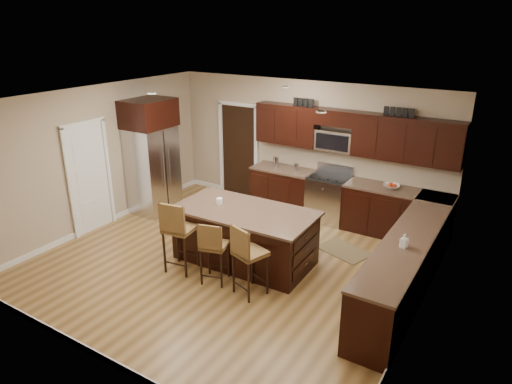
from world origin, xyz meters
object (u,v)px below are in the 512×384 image
Objects in this scene: stool_left at (177,229)px; stool_right at (247,253)px; stool_mid at (213,246)px; range at (328,198)px; island at (245,237)px; refrigerator at (152,156)px.

stool_left is 1.29m from stool_right.
stool_right is at bearing -16.25° from stool_mid.
range is 2.32m from island.
stool_left is 2.71m from refrigerator.
island is 1.15m from stool_left.
island is at bearing 42.37° from stool_left.
range is 0.92× the size of stool_left.
range is 3.12m from stool_right.
stool_left is (-1.21, -3.11, 0.28)m from range.
island is at bearing -16.26° from refrigerator.
island is at bearing 143.04° from stool_right.
range is at bearing 23.74° from refrigerator.
island is 0.86m from stool_mid.
stool_mid is at bearing -162.11° from stool_right.
island is 1.06m from stool_right.
refrigerator reaches higher than stool_right.
stool_left reaches higher than range.
range is 3.15m from stool_mid.
stool_right is at bearing -26.15° from refrigerator.
range reaches higher than stool_right.
stool_mid is (0.67, 0.01, -0.12)m from stool_left.
refrigerator is at bearing 172.15° from stool_right.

